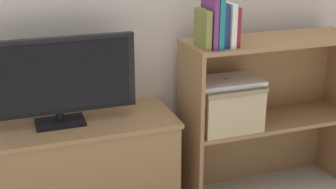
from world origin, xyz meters
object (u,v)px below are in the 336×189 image
object	(u,v)px
tv	(57,79)
book_navy	(221,26)
book_olive	(203,29)
laptop	(226,81)
book_teal	(215,19)
book_maroon	(233,26)
storage_basket_left	(225,103)
book_ivory	(227,24)
book_plum	(209,22)
tv_stand	(65,175)

from	to	relation	value
tv	book_navy	world-z (taller)	book_navy
book_olive	laptop	size ratio (longest dim) A/B	0.51
book_teal	laptop	distance (m)	0.33
book_olive	book_maroon	size ratio (longest dim) A/B	0.97
tv	book_teal	size ratio (longest dim) A/B	2.73
book_navy	book_maroon	size ratio (longest dim) A/B	1.06
book_teal	storage_basket_left	bearing A→B (deg)	23.14
book_maroon	book_teal	bearing A→B (deg)	180.00
book_olive	book_ivory	size ratio (longest dim) A/B	0.87
book_plum	book_teal	world-z (taller)	book_teal
tv_stand	book_olive	xyz separation A→B (m)	(0.66, -0.08, 0.68)
storage_basket_left	laptop	distance (m)	0.11
book_olive	book_ivory	xyz separation A→B (m)	(0.12, 0.00, 0.01)
tv_stand	laptop	distance (m)	0.90
book_plum	storage_basket_left	world-z (taller)	book_plum
book_teal	laptop	bearing A→B (deg)	23.14
storage_basket_left	book_ivory	bearing A→B (deg)	-124.82
tv_stand	book_maroon	world-z (taller)	book_maroon
book_teal	laptop	size ratio (longest dim) A/B	0.75
book_plum	book_teal	bearing A→B (deg)	0.00
book_plum	book_maroon	xyz separation A→B (m)	(0.12, 0.00, -0.03)
book_plum	book_maroon	distance (m)	0.12
book_ivory	laptop	world-z (taller)	book_ivory
book_teal	tv	bearing A→B (deg)	173.44
tv_stand	book_plum	world-z (taller)	book_plum
book_teal	book_navy	world-z (taller)	book_teal
book_olive	book_teal	distance (m)	0.07
tv	book_ivory	xyz separation A→B (m)	(0.78, -0.08, 0.21)
book_navy	laptop	xyz separation A→B (m)	(0.06, 0.04, -0.29)
tv_stand	book_plum	size ratio (longest dim) A/B	4.49
book_olive	book_teal	bearing A→B (deg)	0.00
book_plum	book_navy	xyz separation A→B (m)	(0.06, 0.00, -0.02)
book_teal	book_maroon	size ratio (longest dim) A/B	1.41
book_plum	book_navy	distance (m)	0.06
book_olive	book_navy	distance (m)	0.09
book_navy	book_ivory	bearing A→B (deg)	0.00
book_olive	book_teal	xyz separation A→B (m)	(0.06, 0.00, 0.04)
book_navy	book_ivory	xyz separation A→B (m)	(0.03, 0.00, 0.00)
book_ivory	storage_basket_left	bearing A→B (deg)	55.18
tv_stand	laptop	size ratio (longest dim) A/B	3.07
tv	laptop	xyz separation A→B (m)	(0.81, -0.04, -0.09)
book_teal	storage_basket_left	size ratio (longest dim) A/B	0.82
tv_stand	tv	world-z (taller)	tv
laptop	tv	bearing A→B (deg)	176.84
tv	tv_stand	bearing A→B (deg)	90.00
tv	book_plum	distance (m)	0.73
book_olive	book_maroon	world-z (taller)	book_maroon
tv_stand	book_plum	xyz separation A→B (m)	(0.69, -0.08, 0.71)
tv	laptop	bearing A→B (deg)	-3.16
book_olive	book_maroon	bearing A→B (deg)	0.00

